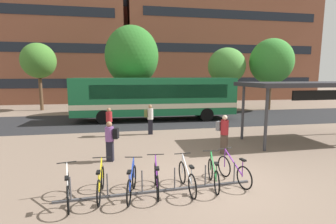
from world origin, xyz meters
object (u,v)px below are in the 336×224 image
(street_tree_0, at_px, (132,56))
(street_tree_3, at_px, (271,62))
(parked_bicycle_white_0, at_px, (68,190))
(parked_bicycle_purple_3, at_px, (157,180))
(commuter_olive_pack_2, at_px, (150,117))
(city_bus, at_px, (154,97))
(parked_bicycle_green_5, at_px, (213,175))
(parked_bicycle_yellow_1, at_px, (101,184))
(street_tree_2, at_px, (39,61))
(commuter_grey_pack_3, at_px, (224,132))
(commuter_olive_pack_0, at_px, (109,120))
(parked_bicycle_purple_6, at_px, (234,171))
(commuter_black_pack_1, at_px, (111,138))
(street_tree_1, at_px, (227,66))
(transit_shelter, at_px, (312,86))
(parked_bicycle_blue_2, at_px, (132,183))
(parked_bicycle_silver_4, at_px, (187,178))

(street_tree_0, distance_m, street_tree_3, 13.51)
(parked_bicycle_white_0, distance_m, parked_bicycle_purple_3, 2.40)
(commuter_olive_pack_2, height_order, street_tree_3, street_tree_3)
(city_bus, height_order, parked_bicycle_green_5, city_bus)
(parked_bicycle_yellow_1, height_order, parked_bicycle_green_5, same)
(parked_bicycle_purple_3, distance_m, street_tree_2, 21.58)
(city_bus, bearing_deg, commuter_grey_pack_3, 104.05)
(parked_bicycle_yellow_1, height_order, commuter_olive_pack_0, commuter_olive_pack_0)
(parked_bicycle_purple_6, bearing_deg, commuter_black_pack_1, 42.74)
(city_bus, bearing_deg, commuter_olive_pack_2, 81.33)
(parked_bicycle_white_0, distance_m, street_tree_1, 20.93)
(street_tree_2, bearing_deg, commuter_olive_pack_0, -59.55)
(street_tree_2, bearing_deg, street_tree_1, -7.94)
(parked_bicycle_white_0, xyz_separation_m, parked_bicycle_purple_3, (2.39, 0.25, 0.00))
(commuter_olive_pack_2, height_order, street_tree_2, street_tree_2)
(commuter_black_pack_1, xyz_separation_m, street_tree_1, (10.68, 13.74, 3.38))
(parked_bicycle_purple_6, bearing_deg, transit_shelter, -68.53)
(street_tree_0, distance_m, street_tree_2, 9.55)
(transit_shelter, bearing_deg, parked_bicycle_yellow_1, -158.45)
(parked_bicycle_purple_3, relative_size, commuter_grey_pack_3, 1.01)
(commuter_grey_pack_3, bearing_deg, parked_bicycle_blue_2, -91.68)
(parked_bicycle_green_5, bearing_deg, parked_bicycle_blue_2, 103.80)
(parked_bicycle_purple_3, distance_m, commuter_grey_pack_3, 4.57)
(parked_bicycle_yellow_1, bearing_deg, parked_bicycle_silver_4, -90.32)
(parked_bicycle_green_5, bearing_deg, street_tree_3, -27.12)
(parked_bicycle_purple_6, xyz_separation_m, street_tree_1, (6.76, 16.48, 3.92))
(parked_bicycle_white_0, relative_size, commuter_olive_pack_0, 1.05)
(parked_bicycle_silver_4, distance_m, commuter_olive_pack_0, 7.67)
(commuter_black_pack_1, bearing_deg, street_tree_3, -124.19)
(parked_bicycle_purple_6, relative_size, street_tree_3, 0.24)
(parked_bicycle_white_0, height_order, transit_shelter, transit_shelter)
(commuter_olive_pack_0, bearing_deg, commuter_black_pack_1, 5.34)
(parked_bicycle_purple_6, height_order, commuter_olive_pack_2, commuter_olive_pack_2)
(street_tree_0, bearing_deg, parked_bicycle_yellow_1, -95.62)
(commuter_olive_pack_2, distance_m, street_tree_0, 9.07)
(parked_bicycle_yellow_1, bearing_deg, street_tree_2, 21.53)
(commuter_olive_pack_2, bearing_deg, street_tree_3, 39.08)
(parked_bicycle_blue_2, bearing_deg, parked_bicycle_purple_6, -73.75)
(city_bus, height_order, parked_bicycle_purple_3, city_bus)
(street_tree_3, bearing_deg, parked_bicycle_silver_4, -128.56)
(commuter_olive_pack_0, distance_m, commuter_olive_pack_2, 2.27)
(parked_bicycle_silver_4, xyz_separation_m, parked_bicycle_purple_6, (1.60, 0.28, 0.00))
(commuter_grey_pack_3, distance_m, street_tree_3, 16.58)
(parked_bicycle_silver_4, xyz_separation_m, street_tree_3, (12.54, 15.73, 4.34))
(parked_bicycle_white_0, xyz_separation_m, street_tree_1, (11.64, 16.95, 3.92))
(street_tree_0, bearing_deg, commuter_black_pack_1, -96.26)
(parked_bicycle_yellow_1, xyz_separation_m, street_tree_2, (-7.22, 19.22, 4.38))
(parked_bicycle_purple_3, xyz_separation_m, commuter_grey_pack_3, (3.33, 3.07, 0.60))
(street_tree_3, bearing_deg, parked_bicycle_blue_2, -131.84)
(city_bus, xyz_separation_m, commuter_olive_pack_2, (-0.84, -4.58, -0.78))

